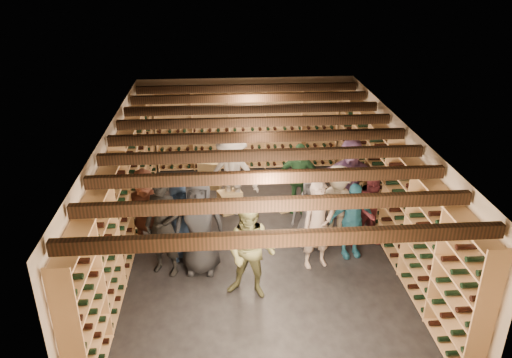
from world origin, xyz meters
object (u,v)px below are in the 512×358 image
Objects in this scene: person_1 at (163,226)px; person_0 at (199,225)px; crate_stack_right at (230,202)px; person_11 at (350,179)px; person_3 at (337,205)px; person_12 at (310,211)px; person_2 at (251,252)px; person_10 at (298,178)px; person_5 at (146,209)px; person_9 at (232,175)px; crate_loose at (287,205)px; person_4 at (352,220)px; person_7 at (318,225)px; person_6 at (180,221)px; crate_stack_left at (210,174)px; person_8 at (373,209)px.

person_0 is at bearing 25.46° from person_1.
person_11 reaches higher than crate_stack_right.
person_3 reaches higher than person_12.
person_11 is at bearing 67.37° from person_2.
person_0 is at bearing -121.91° from person_10.
person_1 is at bearing -62.95° from person_5.
person_1 is at bearing -105.01° from person_9.
person_4 reaches higher than crate_loose.
crate_loose is at bearing 20.49° from person_9.
person_2 reaches higher than person_3.
person_7 is 2.60m from person_9.
person_7 is at bearing 50.63° from person_2.
crate_stack_right is 2.02m from person_6.
person_3 is 0.88× the size of person_9.
person_0 is 2.85m from person_4.
person_0 is 1.05× the size of person_11.
person_0 reaches higher than crate_stack_left.
person_0 is at bearing -38.73° from person_5.
person_7 is 0.93× the size of person_9.
person_3 is 0.95× the size of person_7.
person_8 reaches higher than person_6.
person_0 is 1.23× the size of person_6.
person_0 reaches higher than person_9.
person_12 is at bearing 140.95° from person_4.
person_7 is (2.50, -0.48, 0.09)m from person_6.
person_1 is 1.03m from person_5.
person_4 is at bearing -24.26° from person_9.
person_7 is at bearing -83.81° from crate_loose.
person_6 is 3.67m from person_8.
crate_loose is 0.27× the size of person_9.
person_9 is at bearing -175.17° from crate_loose.
person_1 is at bearing -138.31° from crate_loose.
person_9 is (0.64, 2.12, -0.02)m from person_0.
person_4 is at bearing -97.09° from person_11.
person_4 is 0.84× the size of person_11.
crate_stack_right is 2.73m from person_7.
crate_loose is 2.30m from person_8.
person_6 is at bearing 131.87° from person_0.
person_8 is at bearing -30.64° from crate_stack_right.
person_5 is at bearing -142.58° from crate_stack_right.
person_1 reaches higher than person_3.
crate_loose is 0.76m from person_10.
person_12 reaches higher than crate_loose.
person_3 is (1.79, 1.62, -0.05)m from person_2.
person_5 reaches higher than person_12.
person_12 is at bearing 74.32° from person_7.
crate_stack_left is 3.45m from person_12.
person_9 is at bearing 139.10° from person_8.
person_0 is (-1.89, -2.23, 0.86)m from crate_loose.
person_2 reaches higher than person_4.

